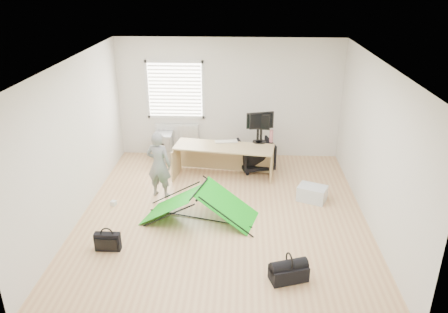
{
  "coord_description": "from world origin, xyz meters",
  "views": [
    {
      "loc": [
        0.34,
        -6.73,
        4.01
      ],
      "look_at": [
        0.0,
        0.4,
        0.95
      ],
      "focal_mm": 35.0,
      "sensor_mm": 36.0,
      "label": 1
    }
  ],
  "objects_px": {
    "filing_cabinet": "(164,146)",
    "storage_crate": "(312,193)",
    "monitor_right": "(261,131)",
    "person": "(159,165)",
    "thermos": "(271,136)",
    "desk": "(224,162)",
    "duffel_bag": "(289,273)",
    "office_chair": "(256,155)",
    "monitor_left": "(258,132)",
    "kite": "(199,204)",
    "laptop_bag": "(108,242)"
  },
  "relations": [
    {
      "from": "office_chair",
      "to": "storage_crate",
      "type": "distance_m",
      "value": 1.74
    },
    {
      "from": "office_chair",
      "to": "laptop_bag",
      "type": "relative_size",
      "value": 1.8
    },
    {
      "from": "filing_cabinet",
      "to": "storage_crate",
      "type": "relative_size",
      "value": 1.24
    },
    {
      "from": "storage_crate",
      "to": "filing_cabinet",
      "type": "bearing_deg",
      "value": 149.62
    },
    {
      "from": "storage_crate",
      "to": "monitor_right",
      "type": "bearing_deg",
      "value": 128.24
    },
    {
      "from": "desk",
      "to": "filing_cabinet",
      "type": "xyz_separation_m",
      "value": [
        -1.41,
        0.89,
        -0.03
      ]
    },
    {
      "from": "office_chair",
      "to": "person",
      "type": "distance_m",
      "value": 2.3
    },
    {
      "from": "desk",
      "to": "monitor_left",
      "type": "bearing_deg",
      "value": 29.12
    },
    {
      "from": "kite",
      "to": "storage_crate",
      "type": "height_order",
      "value": "kite"
    },
    {
      "from": "storage_crate",
      "to": "thermos",
      "type": "bearing_deg",
      "value": 120.95
    },
    {
      "from": "thermos",
      "to": "office_chair",
      "type": "xyz_separation_m",
      "value": [
        -0.31,
        0.17,
        -0.5
      ]
    },
    {
      "from": "desk",
      "to": "filing_cabinet",
      "type": "bearing_deg",
      "value": 155.51
    },
    {
      "from": "monitor_right",
      "to": "person",
      "type": "xyz_separation_m",
      "value": [
        -1.94,
        -1.15,
        -0.28
      ]
    },
    {
      "from": "thermos",
      "to": "desk",
      "type": "bearing_deg",
      "value": -163.72
    },
    {
      "from": "thermos",
      "to": "laptop_bag",
      "type": "xyz_separation_m",
      "value": [
        -2.65,
        -2.97,
        -0.68
      ]
    },
    {
      "from": "desk",
      "to": "duffel_bag",
      "type": "relative_size",
      "value": 3.88
    },
    {
      "from": "filing_cabinet",
      "to": "duffel_bag",
      "type": "relative_size",
      "value": 1.21
    },
    {
      "from": "thermos",
      "to": "duffel_bag",
      "type": "bearing_deg",
      "value": -88.61
    },
    {
      "from": "duffel_bag",
      "to": "desk",
      "type": "bearing_deg",
      "value": 89.74
    },
    {
      "from": "desk",
      "to": "office_chair",
      "type": "relative_size",
      "value": 2.84
    },
    {
      "from": "kite",
      "to": "office_chair",
      "type": "bearing_deg",
      "value": 80.23
    },
    {
      "from": "monitor_left",
      "to": "laptop_bag",
      "type": "xyz_separation_m",
      "value": [
        -2.36,
        -2.96,
        -0.77
      ]
    },
    {
      "from": "thermos",
      "to": "person",
      "type": "distance_m",
      "value": 2.46
    },
    {
      "from": "monitor_right",
      "to": "filing_cabinet",
      "type": "bearing_deg",
      "value": 148.61
    },
    {
      "from": "desk",
      "to": "monitor_left",
      "type": "xyz_separation_m",
      "value": [
        0.69,
        0.27,
        0.58
      ]
    },
    {
      "from": "kite",
      "to": "thermos",
      "type": "bearing_deg",
      "value": 71.9
    },
    {
      "from": "office_chair",
      "to": "kite",
      "type": "relative_size",
      "value": 0.38
    },
    {
      "from": "filing_cabinet",
      "to": "thermos",
      "type": "height_order",
      "value": "thermos"
    },
    {
      "from": "monitor_right",
      "to": "person",
      "type": "height_order",
      "value": "person"
    },
    {
      "from": "filing_cabinet",
      "to": "office_chair",
      "type": "xyz_separation_m",
      "value": [
        2.08,
        -0.44,
        0.01
      ]
    },
    {
      "from": "thermos",
      "to": "laptop_bag",
      "type": "relative_size",
      "value": 0.67
    },
    {
      "from": "desk",
      "to": "thermos",
      "type": "distance_m",
      "value": 1.12
    },
    {
      "from": "laptop_bag",
      "to": "thermos",
      "type": "bearing_deg",
      "value": 48.62
    },
    {
      "from": "filing_cabinet",
      "to": "monitor_left",
      "type": "height_order",
      "value": "monitor_left"
    },
    {
      "from": "person",
      "to": "kite",
      "type": "bearing_deg",
      "value": 148.22
    },
    {
      "from": "filing_cabinet",
      "to": "duffel_bag",
      "type": "xyz_separation_m",
      "value": [
        2.47,
        -4.17,
        -0.2
      ]
    },
    {
      "from": "filing_cabinet",
      "to": "monitor_left",
      "type": "bearing_deg",
      "value": -17.72
    },
    {
      "from": "thermos",
      "to": "person",
      "type": "bearing_deg",
      "value": -151.62
    },
    {
      "from": "monitor_left",
      "to": "storage_crate",
      "type": "distance_m",
      "value": 1.76
    },
    {
      "from": "thermos",
      "to": "filing_cabinet",
      "type": "bearing_deg",
      "value": 165.68
    },
    {
      "from": "duffel_bag",
      "to": "monitor_right",
      "type": "bearing_deg",
      "value": 76.65
    },
    {
      "from": "monitor_right",
      "to": "person",
      "type": "distance_m",
      "value": 2.27
    },
    {
      "from": "filing_cabinet",
      "to": "monitor_right",
      "type": "relative_size",
      "value": 1.25
    },
    {
      "from": "office_chair",
      "to": "kite",
      "type": "distance_m",
      "value": 2.39
    },
    {
      "from": "office_chair",
      "to": "laptop_bag",
      "type": "bearing_deg",
      "value": 37.35
    },
    {
      "from": "kite",
      "to": "desk",
      "type": "bearing_deg",
      "value": 93.99
    },
    {
      "from": "office_chair",
      "to": "duffel_bag",
      "type": "bearing_deg",
      "value": 80.08
    },
    {
      "from": "desk",
      "to": "monitor_right",
      "type": "height_order",
      "value": "monitor_right"
    },
    {
      "from": "filing_cabinet",
      "to": "duffel_bag",
      "type": "distance_m",
      "value": 4.85
    },
    {
      "from": "filing_cabinet",
      "to": "person",
      "type": "relative_size",
      "value": 0.49
    }
  ]
}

